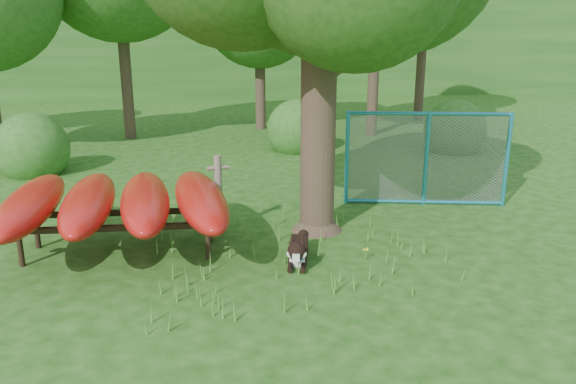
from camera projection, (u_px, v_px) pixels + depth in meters
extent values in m
plane|color=#17430D|center=(290.00, 285.00, 7.81)|extent=(80.00, 80.00, 0.00)
cylinder|color=#3A2A20|center=(319.00, 98.00, 9.34)|extent=(0.71, 0.71, 4.68)
cone|color=#3A2A20|center=(317.00, 217.00, 9.93)|extent=(1.07, 1.07, 0.47)
cylinder|color=#3A2A20|center=(354.00, 57.00, 9.15)|extent=(1.33, 0.35, 1.00)
cylinder|color=#3A2A20|center=(291.00, 33.00, 9.25)|extent=(0.92, 0.85, 0.96)
cylinder|color=#695C4F|center=(219.00, 195.00, 9.62)|extent=(0.15, 0.15, 1.39)
cylinder|color=#695C4F|center=(218.00, 168.00, 9.48)|extent=(0.38, 0.14, 0.07)
cylinder|color=black|center=(20.00, 249.00, 8.37)|extent=(0.09, 0.09, 0.53)
cylinder|color=black|center=(208.00, 243.00, 8.64)|extent=(0.09, 0.09, 0.53)
cylinder|color=black|center=(37.00, 232.00, 9.08)|extent=(0.09, 0.09, 0.53)
cylinder|color=black|center=(210.00, 226.00, 9.35)|extent=(0.09, 0.09, 0.53)
cube|color=black|center=(114.00, 228.00, 8.42)|extent=(3.20, 0.38, 0.09)
cube|color=black|center=(123.00, 213.00, 9.14)|extent=(3.20, 0.38, 0.09)
ellipsoid|color=red|center=(31.00, 204.00, 8.57)|extent=(0.82, 3.22, 0.51)
ellipsoid|color=red|center=(89.00, 203.00, 8.66)|extent=(0.79, 3.22, 0.51)
ellipsoid|color=red|center=(145.00, 201.00, 8.74)|extent=(0.90, 3.24, 0.51)
ellipsoid|color=red|center=(201.00, 199.00, 8.82)|extent=(1.01, 3.26, 0.51)
cube|color=black|center=(299.00, 250.00, 8.73)|extent=(0.46, 0.79, 0.25)
cube|color=white|center=(297.00, 258.00, 8.43)|extent=(0.26, 0.20, 0.23)
sphere|color=black|center=(297.00, 251.00, 8.19)|extent=(0.27, 0.27, 0.27)
cube|color=white|center=(296.00, 257.00, 8.08)|extent=(0.14, 0.17, 0.10)
sphere|color=white|center=(291.00, 254.00, 8.19)|extent=(0.13, 0.13, 0.13)
sphere|color=white|center=(302.00, 254.00, 8.17)|extent=(0.13, 0.13, 0.13)
cone|color=black|center=(292.00, 240.00, 8.19)|extent=(0.14, 0.14, 0.13)
cone|color=black|center=(302.00, 240.00, 8.18)|extent=(0.10, 0.12, 0.13)
cylinder|color=black|center=(290.00, 266.00, 8.30)|extent=(0.16, 0.33, 0.07)
cylinder|color=black|center=(303.00, 267.00, 8.29)|extent=(0.16, 0.33, 0.07)
sphere|color=black|center=(303.00, 235.00, 9.08)|extent=(0.17, 0.17, 0.17)
torus|color=#183FB6|center=(297.00, 253.00, 8.29)|extent=(0.28, 0.14, 0.27)
cylinder|color=teal|center=(347.00, 158.00, 11.28)|extent=(0.10, 0.10, 1.89)
cylinder|color=teal|center=(426.00, 159.00, 11.19)|extent=(0.10, 0.10, 1.89)
cylinder|color=teal|center=(507.00, 160.00, 11.10)|extent=(0.10, 0.10, 1.89)
cylinder|color=teal|center=(429.00, 114.00, 10.94)|extent=(3.07, 0.87, 0.07)
cylinder|color=teal|center=(423.00, 202.00, 11.44)|extent=(3.07, 0.87, 0.07)
plane|color=gray|center=(426.00, 159.00, 11.19)|extent=(3.06, 0.79, 3.16)
cylinder|color=#4C8A2D|center=(366.00, 255.00, 8.64)|extent=(0.01, 0.01, 0.17)
sphere|color=yellow|center=(366.00, 250.00, 8.61)|extent=(0.03, 0.03, 0.03)
sphere|color=yellow|center=(368.00, 249.00, 8.63)|extent=(0.03, 0.03, 0.03)
sphere|color=yellow|center=(364.00, 250.00, 8.63)|extent=(0.03, 0.03, 0.03)
sphere|color=yellow|center=(367.00, 250.00, 8.59)|extent=(0.03, 0.03, 0.03)
sphere|color=yellow|center=(365.00, 250.00, 8.59)|extent=(0.03, 0.03, 0.03)
cylinder|color=#3A2A20|center=(125.00, 56.00, 17.85)|extent=(0.36, 0.36, 5.25)
cylinder|color=#3A2A20|center=(260.00, 74.00, 19.82)|extent=(0.36, 0.36, 3.85)
sphere|color=#255A1D|center=(259.00, 9.00, 19.21)|extent=(4.00, 4.00, 4.00)
cylinder|color=#3A2A20|center=(374.00, 63.00, 18.45)|extent=(0.36, 0.36, 4.76)
cylinder|color=#3A2A20|center=(422.00, 56.00, 21.81)|extent=(0.36, 0.36, 4.90)
sphere|color=#255A1D|center=(35.00, 173.00, 13.97)|extent=(1.80, 1.80, 1.80)
sphere|color=#255A1D|center=(453.00, 151.00, 16.56)|extent=(1.80, 1.80, 1.80)
sphere|color=#255A1D|center=(297.00, 150.00, 16.67)|extent=(1.80, 1.80, 1.80)
cube|color=#255A1D|center=(199.00, 38.00, 33.39)|extent=(80.00, 12.00, 6.00)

